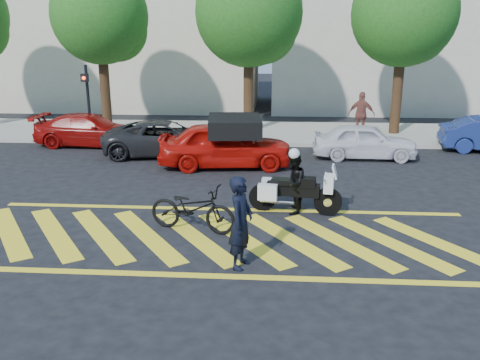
# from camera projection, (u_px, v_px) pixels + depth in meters

# --- Properties ---
(ground) EXTENTS (90.00, 90.00, 0.00)m
(ground) POSITION_uv_depth(u_px,v_px,m) (220.00, 237.00, 11.63)
(ground) COLOR black
(ground) RESTS_ON ground
(sidewalk) EXTENTS (60.00, 5.00, 0.15)m
(sidewalk) POSITION_uv_depth(u_px,v_px,m) (248.00, 132.00, 23.08)
(sidewalk) COLOR #9E998E
(sidewalk) RESTS_ON ground
(crosswalk) EXTENTS (12.33, 4.00, 0.01)m
(crosswalk) POSITION_uv_depth(u_px,v_px,m) (219.00, 237.00, 11.63)
(crosswalk) COLOR yellow
(crosswalk) RESTS_ON ground
(building_left) EXTENTS (16.00, 8.00, 10.00)m
(building_left) POSITION_uv_depth(u_px,v_px,m) (125.00, 22.00, 30.81)
(building_left) COLOR beige
(building_left) RESTS_ON ground
(building_right) EXTENTS (16.00, 8.00, 11.00)m
(building_right) POSITION_uv_depth(u_px,v_px,m) (411.00, 13.00, 29.55)
(building_right) COLOR beige
(building_right) RESTS_ON ground
(tree_left) EXTENTS (4.20, 4.20, 7.26)m
(tree_left) POSITION_uv_depth(u_px,v_px,m) (103.00, 19.00, 22.16)
(tree_left) COLOR black
(tree_left) RESTS_ON ground
(tree_center) EXTENTS (4.60, 4.60, 7.56)m
(tree_center) POSITION_uv_depth(u_px,v_px,m) (252.00, 17.00, 21.70)
(tree_center) COLOR black
(tree_center) RESTS_ON ground
(tree_right) EXTENTS (4.40, 4.40, 7.41)m
(tree_right) POSITION_uv_depth(u_px,v_px,m) (406.00, 18.00, 21.29)
(tree_right) COLOR black
(tree_right) RESTS_ON ground
(signal_pole) EXTENTS (0.28, 0.43, 3.20)m
(signal_pole) POSITION_uv_depth(u_px,v_px,m) (87.00, 97.00, 20.82)
(signal_pole) COLOR black
(signal_pole) RESTS_ON ground
(officer_bike) EXTENTS (0.62, 0.78, 1.88)m
(officer_bike) POSITION_uv_depth(u_px,v_px,m) (241.00, 223.00, 9.95)
(officer_bike) COLOR black
(officer_bike) RESTS_ON ground
(bicycle) EXTENTS (2.24, 1.26, 1.12)m
(bicycle) POSITION_uv_depth(u_px,v_px,m) (193.00, 208.00, 11.88)
(bicycle) COLOR black
(bicycle) RESTS_ON ground
(police_motorcycle) EXTENTS (2.40, 0.89, 1.06)m
(police_motorcycle) POSITION_uv_depth(u_px,v_px,m) (294.00, 191.00, 13.06)
(police_motorcycle) COLOR black
(police_motorcycle) RESTS_ON ground
(officer_moto) EXTENTS (0.71, 0.85, 1.58)m
(officer_moto) POSITION_uv_depth(u_px,v_px,m) (293.00, 183.00, 12.99)
(officer_moto) COLOR black
(officer_moto) RESTS_ON ground
(red_convertible) EXTENTS (4.73, 2.29, 1.55)m
(red_convertible) POSITION_uv_depth(u_px,v_px,m) (225.00, 145.00, 17.41)
(red_convertible) COLOR #BB0E08
(red_convertible) RESTS_ON ground
(parked_left) EXTENTS (4.43, 1.83, 1.28)m
(parked_left) POSITION_uv_depth(u_px,v_px,m) (90.00, 130.00, 20.66)
(parked_left) COLOR #920B09
(parked_left) RESTS_ON ground
(parked_mid_left) EXTENTS (4.90, 2.71, 1.30)m
(parked_mid_left) POSITION_uv_depth(u_px,v_px,m) (166.00, 138.00, 19.09)
(parked_mid_left) COLOR black
(parked_mid_left) RESTS_ON ground
(parked_mid_right) EXTENTS (3.80, 1.62, 1.28)m
(parked_mid_right) POSITION_uv_depth(u_px,v_px,m) (365.00, 141.00, 18.61)
(parked_mid_right) COLOR white
(parked_mid_right) RESTS_ON ground
(pedestrian_right) EXTENTS (1.19, 0.72, 1.90)m
(pedestrian_right) POSITION_uv_depth(u_px,v_px,m) (361.00, 114.00, 21.63)
(pedestrian_right) COLOR brown
(pedestrian_right) RESTS_ON sidewalk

